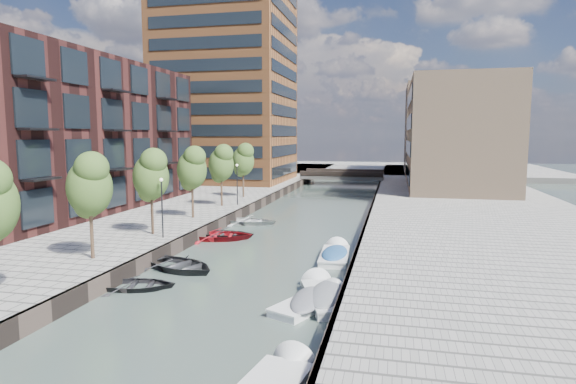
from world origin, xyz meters
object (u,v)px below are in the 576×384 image
(tree_5, at_px, (221,162))
(sloop_1, at_px, (180,270))
(tree_3, at_px, (151,174))
(tree_6, at_px, (243,159))
(tree_2, at_px, (89,183))
(motorboat_1, at_px, (312,302))
(sloop_0, at_px, (137,288))
(motorboat_3, at_px, (335,255))
(tree_4, at_px, (192,167))
(sloop_3, at_px, (250,224))
(car, at_px, (416,181))
(sloop_2, at_px, (220,239))
(motorboat_4, at_px, (325,295))
(sloop_4, at_px, (226,237))
(bridge, at_px, (343,176))

(tree_5, bearing_deg, sloop_1, -76.95)
(sloop_1, bearing_deg, tree_3, 65.95)
(tree_6, distance_m, sloop_1, 26.80)
(tree_3, xyz_separation_m, tree_6, (0.00, 21.00, 0.00))
(tree_2, bearing_deg, sloop_1, 25.61)
(tree_5, relative_size, motorboat_1, 1.24)
(sloop_0, height_order, motorboat_3, motorboat_3)
(tree_4, distance_m, sloop_3, 7.44)
(tree_2, relative_size, tree_4, 1.00)
(motorboat_1, bearing_deg, sloop_0, 177.24)
(tree_3, xyz_separation_m, car, (19.67, 37.37, -3.60))
(sloop_2, distance_m, motorboat_4, 15.32)
(sloop_0, relative_size, sloop_4, 0.91)
(tree_4, bearing_deg, sloop_4, -32.76)
(tree_5, height_order, sloop_2, tree_5)
(sloop_3, bearing_deg, tree_3, 158.02)
(motorboat_3, xyz_separation_m, car, (6.58, 37.45, 1.51))
(tree_2, xyz_separation_m, sloop_3, (4.11, 17.20, -5.31))
(tree_3, relative_size, sloop_1, 1.17)
(tree_5, relative_size, sloop_3, 1.22)
(motorboat_1, relative_size, motorboat_3, 0.93)
(sloop_0, bearing_deg, tree_2, 52.50)
(tree_2, height_order, tree_3, same)
(tree_3, xyz_separation_m, sloop_1, (4.38, -4.90, -5.31))
(tree_2, height_order, tree_5, same)
(tree_3, height_order, motorboat_1, tree_3)
(tree_3, height_order, tree_5, same)
(tree_4, height_order, sloop_3, tree_4)
(sloop_3, bearing_deg, sloop_4, 177.55)
(bridge, xyz_separation_m, tree_6, (-8.50, -26.00, 3.92))
(sloop_1, bearing_deg, motorboat_1, -91.59)
(bridge, xyz_separation_m, tree_2, (-8.50, -54.00, 3.92))
(tree_2, bearing_deg, sloop_0, -24.30)
(sloop_1, distance_m, motorboat_3, 9.95)
(bridge, xyz_separation_m, tree_3, (-8.50, -47.00, 3.92))
(tree_2, relative_size, sloop_4, 1.32)
(motorboat_1, bearing_deg, sloop_4, 124.18)
(tree_3, distance_m, tree_6, 21.00)
(car, bearing_deg, bridge, 144.00)
(tree_2, height_order, sloop_0, tree_2)
(tree_4, xyz_separation_m, sloop_1, (4.38, -11.90, -5.31))
(tree_4, relative_size, sloop_1, 1.17)
(tree_5, bearing_deg, car, 49.92)
(sloop_2, bearing_deg, sloop_4, -23.80)
(tree_5, relative_size, sloop_0, 1.45)
(tree_2, height_order, motorboat_4, tree_2)
(sloop_1, bearing_deg, tree_5, 37.20)
(tree_6, bearing_deg, motorboat_4, -65.06)
(tree_4, xyz_separation_m, motorboat_3, (13.08, -7.08, -5.10))
(motorboat_4, bearing_deg, tree_2, 175.04)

